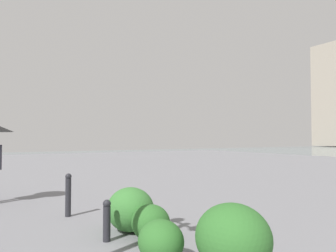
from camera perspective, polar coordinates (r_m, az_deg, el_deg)
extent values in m
cylinder|color=#2D2D38|center=(9.29, -27.14, -4.97)|extent=(0.10, 0.10, 0.58)
cylinder|color=#232328|center=(5.58, -10.56, -16.31)|extent=(0.12, 0.12, 0.56)
sphere|color=#232328|center=(5.51, -10.53, -13.08)|extent=(0.13, 0.13, 0.13)
cylinder|color=#232328|center=(7.41, -16.90, -11.75)|extent=(0.12, 0.12, 0.80)
sphere|color=#232328|center=(7.35, -16.86, -8.37)|extent=(0.13, 0.13, 0.13)
ellipsoid|color=#2D6628|center=(4.62, -1.24, -19.33)|extent=(0.67, 0.60, 0.57)
ellipsoid|color=#2D6628|center=(5.54, -3.02, -16.36)|extent=(0.68, 0.61, 0.58)
ellipsoid|color=#387533|center=(6.05, -6.51, -14.15)|extent=(0.91, 0.82, 0.78)
ellipsoid|color=#2D6628|center=(4.35, 11.18, -18.48)|extent=(1.00, 0.90, 0.85)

